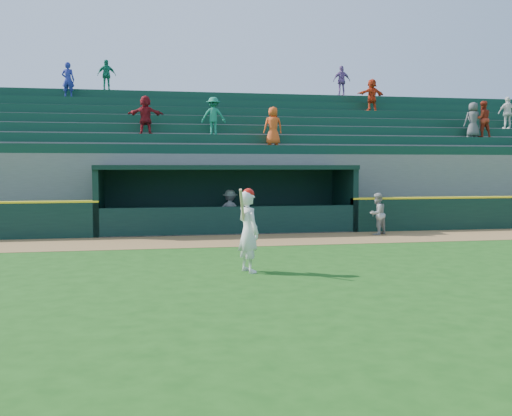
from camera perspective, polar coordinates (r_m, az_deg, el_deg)
name	(u,v)px	position (r m, az deg, el deg)	size (l,w,h in m)	color
ground	(268,266)	(13.85, 1.21, -5.85)	(120.00, 120.00, 0.00)	#1A4A12
warning_track	(238,240)	(18.62, -1.84, -3.25)	(40.00, 3.00, 0.01)	olive
dugout_player_front	(377,214)	(20.56, 12.03, -0.58)	(0.72, 0.56, 1.48)	#9E9E99
dugout_player_inside	(230,210)	(21.42, -2.60, -0.23)	(0.99, 0.57, 1.54)	#959691
dugout	(225,194)	(21.56, -3.09, 1.37)	(9.40, 2.80, 2.46)	slate
stands	(212,167)	(26.07, -4.39, 4.15)	(34.50, 6.25, 7.56)	slate
batter_at_plate	(248,230)	(12.98, -0.77, -2.24)	(0.66, 0.87, 1.93)	silver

